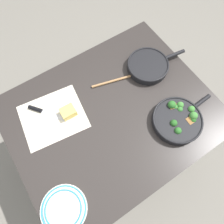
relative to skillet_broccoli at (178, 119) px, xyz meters
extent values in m
plane|color=slate|center=(-0.29, 0.25, -0.79)|extent=(14.00, 14.00, 0.00)
cube|color=#2D2826|center=(-0.29, 0.25, -0.04)|extent=(1.21, 0.98, 0.03)
cylinder|color=#BCBCC1|center=(0.26, -0.18, -0.42)|extent=(0.05, 0.05, 0.73)
cylinder|color=#BCBCC1|center=(-0.84, 0.68, -0.42)|extent=(0.05, 0.05, 0.73)
cylinder|color=#BCBCC1|center=(0.26, 0.68, -0.42)|extent=(0.05, 0.05, 0.73)
cylinder|color=black|center=(-0.01, 0.00, -0.01)|extent=(0.29, 0.29, 0.04)
torus|color=black|center=(-0.01, 0.00, 0.02)|extent=(0.29, 0.29, 0.01)
cylinder|color=black|center=(0.20, 0.01, 0.00)|extent=(0.12, 0.03, 0.02)
cylinder|color=#2C6823|center=(0.03, 0.07, -0.01)|extent=(0.01, 0.01, 0.02)
sphere|color=#387A33|center=(0.03, 0.07, 0.01)|extent=(0.03, 0.03, 0.03)
cylinder|color=#245B1C|center=(-0.05, -0.05, -0.01)|extent=(0.01, 0.01, 0.02)
sphere|color=#2D6B28|center=(-0.05, -0.05, 0.02)|extent=(0.04, 0.04, 0.04)
cylinder|color=#205218|center=(-0.04, -0.01, -0.01)|extent=(0.01, 0.01, 0.02)
sphere|color=#286023|center=(-0.04, -0.01, 0.02)|extent=(0.04, 0.04, 0.04)
cylinder|color=#2C6823|center=(0.04, 0.04, -0.01)|extent=(0.01, 0.01, 0.02)
sphere|color=#387A33|center=(0.04, 0.04, 0.01)|extent=(0.03, 0.03, 0.03)
cylinder|color=#357027|center=(0.08, -0.04, -0.01)|extent=(0.02, 0.02, 0.03)
sphere|color=#428438|center=(0.08, -0.04, 0.02)|extent=(0.05, 0.05, 0.05)
cylinder|color=#205218|center=(0.06, -0.05, -0.01)|extent=(0.01, 0.01, 0.02)
sphere|color=#286023|center=(0.06, -0.05, 0.01)|extent=(0.03, 0.03, 0.03)
cylinder|color=#245B1C|center=(0.02, 0.09, -0.01)|extent=(0.02, 0.02, 0.03)
sphere|color=#2D6B28|center=(0.02, 0.09, 0.02)|extent=(0.05, 0.05, 0.05)
cylinder|color=#357027|center=(0.10, 0.00, -0.01)|extent=(0.01, 0.01, 0.02)
sphere|color=#428438|center=(0.10, 0.00, 0.02)|extent=(0.04, 0.04, 0.04)
cylinder|color=#357027|center=(0.06, 0.06, -0.01)|extent=(0.01, 0.01, 0.02)
sphere|color=#428438|center=(0.06, 0.06, 0.02)|extent=(0.04, 0.04, 0.04)
cube|color=olive|center=(-0.04, -0.03, -0.01)|extent=(0.04, 0.04, 0.03)
cube|color=olive|center=(0.02, 0.08, 0.00)|extent=(0.05, 0.05, 0.04)
cube|color=olive|center=(0.04, -0.05, 0.00)|extent=(0.03, 0.04, 0.04)
cylinder|color=black|center=(0.08, 0.39, -0.01)|extent=(0.26, 0.26, 0.05)
torus|color=black|center=(0.08, 0.39, 0.02)|extent=(0.27, 0.27, 0.01)
cylinder|color=black|center=(0.28, 0.36, 0.01)|extent=(0.14, 0.04, 0.02)
cylinder|color=#EAD170|center=(0.08, 0.39, -0.01)|extent=(0.22, 0.22, 0.02)
cylinder|color=#A87A4C|center=(-0.14, 0.42, -0.02)|extent=(0.33, 0.10, 0.02)
ellipsoid|color=#A87A4C|center=(0.05, 0.37, -0.02)|extent=(0.07, 0.06, 0.02)
cube|color=silver|center=(-0.60, 0.43, -0.03)|extent=(0.40, 0.36, 0.00)
cube|color=silver|center=(-0.58, 0.42, -0.03)|extent=(0.13, 0.16, 0.01)
cylinder|color=black|center=(-0.66, 0.52, -0.02)|extent=(0.07, 0.08, 0.02)
cube|color=#E0C15B|center=(-0.51, 0.39, 0.00)|extent=(0.09, 0.07, 0.05)
cylinder|color=silver|center=(-0.78, -0.05, -0.02)|extent=(0.24, 0.24, 0.01)
torus|color=teal|center=(-0.78, -0.05, -0.02)|extent=(0.22, 0.22, 0.01)
cylinder|color=silver|center=(-0.78, -0.05, -0.01)|extent=(0.19, 0.19, 0.01)
torus|color=teal|center=(-0.78, -0.05, -0.01)|extent=(0.18, 0.18, 0.01)
camera|label=1|loc=(-0.54, -0.13, 1.08)|focal=32.00mm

